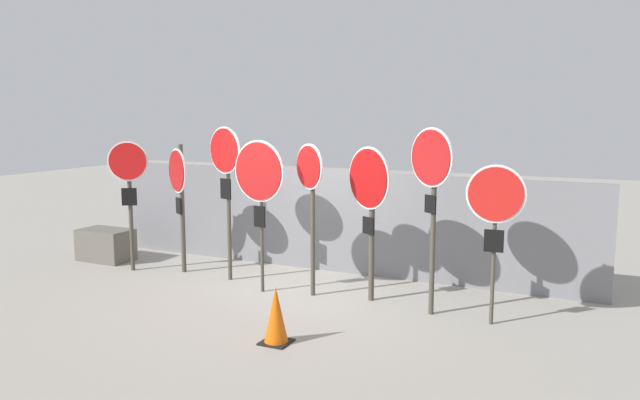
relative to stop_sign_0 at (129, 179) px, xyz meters
The scene contains 12 objects.
ground_plane 3.57m from the stop_sign_0, ahead, with size 40.00×40.00×0.00m, color gray.
fence_back 3.61m from the stop_sign_0, 26.49° to the left, with size 9.20×0.12×1.78m.
stop_sign_0 is the anchor object (origin of this frame).
stop_sign_1 0.91m from the stop_sign_0, 19.94° to the left, with size 0.67×0.43×2.26m.
stop_sign_2 1.92m from the stop_sign_0, ahead, with size 0.74×0.28×2.58m.
stop_sign_3 2.76m from the stop_sign_0, ahead, with size 0.94×0.18×2.39m.
stop_sign_4 3.55m from the stop_sign_0, ahead, with size 0.61×0.37×2.35m.
stop_sign_5 4.45m from the stop_sign_0, ahead, with size 0.81×0.49×2.32m.
stop_sign_6 5.45m from the stop_sign_0, ahead, with size 0.70×0.45×2.61m.
stop_sign_7 6.31m from the stop_sign_0, ahead, with size 0.76×0.13×2.15m.
traffic_cone_0 4.68m from the stop_sign_0, 25.53° to the right, with size 0.36×0.36×0.72m.
storage_crate 1.74m from the stop_sign_0, 158.35° to the left, with size 1.00×0.62×0.60m.
Camera 1 is at (4.57, -8.55, 2.82)m, focal length 35.00 mm.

